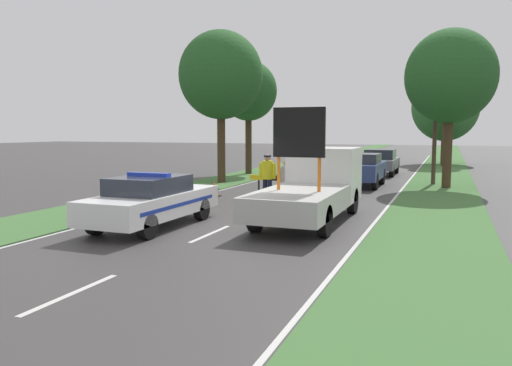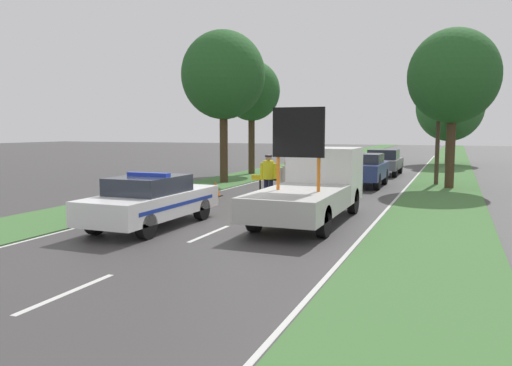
{
  "view_description": "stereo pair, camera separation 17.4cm",
  "coord_description": "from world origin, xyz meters",
  "px_view_note": "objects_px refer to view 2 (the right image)",
  "views": [
    {
      "loc": [
        5.69,
        -12.41,
        2.67
      ],
      "look_at": [
        0.34,
        1.34,
        1.1
      ],
      "focal_mm": 35.0,
      "sensor_mm": 36.0,
      "label": 1
    },
    {
      "loc": [
        5.85,
        -12.34,
        2.67
      ],
      "look_at": [
        0.34,
        1.34,
        1.1
      ],
      "focal_mm": 35.0,
      "sensor_mm": 36.0,
      "label": 2
    }
  ],
  "objects_px": {
    "work_truck": "(314,185)",
    "queued_car_hatch_blue": "(364,169)",
    "road_barrier": "(295,180)",
    "roadside_tree_near_left": "(451,94)",
    "traffic_cone_near_truck": "(244,206)",
    "utility_pole": "(439,112)",
    "police_officer": "(268,174)",
    "traffic_cone_near_police": "(267,207)",
    "queued_car_suv_grey": "(384,162)",
    "pedestrian_civilian": "(287,178)",
    "police_car": "(152,200)",
    "roadside_tree_near_right": "(223,76)",
    "roadside_tree_mid_left": "(251,91)",
    "roadside_tree_mid_right": "(450,107)",
    "traffic_cone_centre_front": "(216,189)",
    "roadside_tree_far_left": "(453,76)"
  },
  "relations": [
    {
      "from": "work_truck",
      "to": "roadside_tree_mid_right",
      "type": "distance_m",
      "value": 27.84
    },
    {
      "from": "utility_pole",
      "to": "police_officer",
      "type": "bearing_deg",
      "value": -121.8
    },
    {
      "from": "work_truck",
      "to": "road_barrier",
      "type": "bearing_deg",
      "value": -67.27
    },
    {
      "from": "road_barrier",
      "to": "roadside_tree_near_left",
      "type": "distance_m",
      "value": 22.55
    },
    {
      "from": "roadside_tree_mid_left",
      "to": "roadside_tree_mid_right",
      "type": "height_order",
      "value": "roadside_tree_mid_right"
    },
    {
      "from": "queued_car_hatch_blue",
      "to": "roadside_tree_far_left",
      "type": "height_order",
      "value": "roadside_tree_far_left"
    },
    {
      "from": "road_barrier",
      "to": "traffic_cone_near_police",
      "type": "xyz_separation_m",
      "value": [
        0.33,
        -3.84,
        -0.45
      ]
    },
    {
      "from": "police_officer",
      "to": "traffic_cone_near_police",
      "type": "bearing_deg",
      "value": 136.84
    },
    {
      "from": "traffic_cone_near_truck",
      "to": "roadside_tree_mid_left",
      "type": "xyz_separation_m",
      "value": [
        -5.29,
        13.46,
        4.7
      ]
    },
    {
      "from": "police_car",
      "to": "roadside_tree_far_left",
      "type": "relative_size",
      "value": 0.65
    },
    {
      "from": "pedestrian_civilian",
      "to": "queued_car_suv_grey",
      "type": "bearing_deg",
      "value": 71.28
    },
    {
      "from": "roadside_tree_mid_left",
      "to": "traffic_cone_centre_front",
      "type": "bearing_deg",
      "value": -75.67
    },
    {
      "from": "roadside_tree_near_left",
      "to": "traffic_cone_near_police",
      "type": "bearing_deg",
      "value": -100.47
    },
    {
      "from": "utility_pole",
      "to": "queued_car_suv_grey",
      "type": "bearing_deg",
      "value": 124.33
    },
    {
      "from": "traffic_cone_near_police",
      "to": "roadside_tree_mid_left",
      "type": "distance_m",
      "value": 16.01
    },
    {
      "from": "pedestrian_civilian",
      "to": "roadside_tree_far_left",
      "type": "relative_size",
      "value": 0.22
    },
    {
      "from": "roadside_tree_near_left",
      "to": "roadside_tree_mid_left",
      "type": "xyz_separation_m",
      "value": [
        -10.97,
        -11.38,
        -0.34
      ]
    },
    {
      "from": "queued_car_hatch_blue",
      "to": "pedestrian_civilian",
      "type": "bearing_deg",
      "value": 76.66
    },
    {
      "from": "road_barrier",
      "to": "traffic_cone_near_truck",
      "type": "bearing_deg",
      "value": -100.14
    },
    {
      "from": "roadside_tree_far_left",
      "to": "road_barrier",
      "type": "bearing_deg",
      "value": -128.79
    },
    {
      "from": "queued_car_suv_grey",
      "to": "roadside_tree_mid_left",
      "type": "relative_size",
      "value": 0.64
    },
    {
      "from": "roadside_tree_far_left",
      "to": "police_officer",
      "type": "bearing_deg",
      "value": -129.26
    },
    {
      "from": "pedestrian_civilian",
      "to": "roadside_tree_near_right",
      "type": "distance_m",
      "value": 9.0
    },
    {
      "from": "pedestrian_civilian",
      "to": "roadside_tree_near_right",
      "type": "relative_size",
      "value": 0.21
    },
    {
      "from": "traffic_cone_centre_front",
      "to": "roadside_tree_near_left",
      "type": "distance_m",
      "value": 23.51
    },
    {
      "from": "work_truck",
      "to": "roadside_tree_far_left",
      "type": "relative_size",
      "value": 0.83
    },
    {
      "from": "traffic_cone_centre_front",
      "to": "queued_car_suv_grey",
      "type": "xyz_separation_m",
      "value": [
        4.97,
        12.42,
        0.5
      ]
    },
    {
      "from": "traffic_cone_near_police",
      "to": "queued_car_suv_grey",
      "type": "height_order",
      "value": "queued_car_suv_grey"
    },
    {
      "from": "work_truck",
      "to": "queued_car_hatch_blue",
      "type": "relative_size",
      "value": 1.48
    },
    {
      "from": "pedestrian_civilian",
      "to": "utility_pole",
      "type": "height_order",
      "value": "utility_pole"
    },
    {
      "from": "roadside_tree_near_right",
      "to": "roadside_tree_mid_left",
      "type": "bearing_deg",
      "value": 96.76
    },
    {
      "from": "traffic_cone_near_truck",
      "to": "roadside_tree_near_left",
      "type": "distance_m",
      "value": 25.97
    },
    {
      "from": "road_barrier",
      "to": "roadside_tree_far_left",
      "type": "bearing_deg",
      "value": 52.49
    },
    {
      "from": "queued_car_suv_grey",
      "to": "roadside_tree_far_left",
      "type": "bearing_deg",
      "value": 122.1
    },
    {
      "from": "roadside_tree_mid_left",
      "to": "pedestrian_civilian",
      "type": "bearing_deg",
      "value": -61.68
    },
    {
      "from": "roadside_tree_near_right",
      "to": "roadside_tree_mid_left",
      "type": "xyz_separation_m",
      "value": [
        -0.61,
        5.16,
        -0.4
      ]
    },
    {
      "from": "queued_car_hatch_blue",
      "to": "police_car",
      "type": "bearing_deg",
      "value": 72.9
    },
    {
      "from": "police_car",
      "to": "traffic_cone_near_police",
      "type": "xyz_separation_m",
      "value": [
        2.53,
        2.37,
        -0.39
      ]
    },
    {
      "from": "work_truck",
      "to": "traffic_cone_near_police",
      "type": "distance_m",
      "value": 1.55
    },
    {
      "from": "queued_car_suv_grey",
      "to": "police_car",
      "type": "bearing_deg",
      "value": 78.64
    },
    {
      "from": "roadside_tree_mid_right",
      "to": "roadside_tree_near_left",
      "type": "bearing_deg",
      "value": -88.66
    },
    {
      "from": "police_officer",
      "to": "roadside_tree_near_right",
      "type": "relative_size",
      "value": 0.24
    },
    {
      "from": "police_car",
      "to": "police_officer",
      "type": "xyz_separation_m",
      "value": [
        1.44,
        5.38,
        0.32
      ]
    },
    {
      "from": "police_car",
      "to": "roadside_tree_near_right",
      "type": "distance_m",
      "value": 12.51
    },
    {
      "from": "police_officer",
      "to": "pedestrian_civilian",
      "type": "distance_m",
      "value": 0.72
    },
    {
      "from": "police_officer",
      "to": "roadside_tree_near_left",
      "type": "relative_size",
      "value": 0.25
    },
    {
      "from": "roadside_tree_near_right",
      "to": "roadside_tree_mid_right",
      "type": "distance_m",
      "value": 21.71
    },
    {
      "from": "queued_car_suv_grey",
      "to": "traffic_cone_near_police",
      "type": "bearing_deg",
      "value": 85.67
    },
    {
      "from": "road_barrier",
      "to": "traffic_cone_near_police",
      "type": "bearing_deg",
      "value": -83.8
    },
    {
      "from": "work_truck",
      "to": "traffic_cone_centre_front",
      "type": "relative_size",
      "value": 9.79
    }
  ]
}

